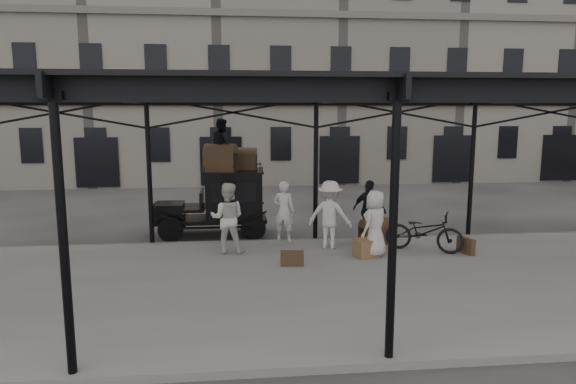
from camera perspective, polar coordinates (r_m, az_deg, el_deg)
name	(u,v)px	position (r m, az deg, el deg)	size (l,w,h in m)	color
ground	(326,262)	(14.29, 4.28, -7.72)	(120.00, 120.00, 0.00)	#383533
platform	(341,283)	(12.41, 5.93, -10.05)	(28.00, 8.00, 0.15)	slate
canopy	(342,89)	(11.99, 6.02, 11.27)	(22.50, 9.00, 4.74)	black
building_frontage	(275,61)	(31.67, -1.48, 14.39)	(64.00, 8.00, 14.00)	slate
taxi	(224,200)	(17.00, -7.09, -0.85)	(3.65, 1.55, 2.18)	black
porter_left	(284,211)	(15.63, -0.47, -2.13)	(0.68, 0.45, 1.86)	beige
porter_midleft	(227,218)	(14.47, -6.75, -2.87)	(0.96, 0.75, 1.98)	beige
porter_centre	(375,223)	(14.23, 9.64, -3.47)	(0.89, 0.58, 1.83)	beige
porter_official	(369,210)	(15.94, 9.04, -2.02)	(1.09, 0.45, 1.86)	black
porter_right	(330,214)	(14.90, 4.69, -2.50)	(1.27, 0.73, 1.97)	silver
bicycle	(424,231)	(15.09, 14.89, -4.26)	(0.76, 2.18, 1.14)	black
porter_roof	(222,145)	(16.68, -7.32, 5.25)	(0.82, 0.64, 1.68)	black
steamer_trunk_roof_near	(221,160)	(16.57, -7.48, 3.57)	(1.00, 0.61, 0.73)	#432E1F
steamer_trunk_roof_far	(244,160)	(17.02, -4.90, 3.54)	(0.82, 0.50, 0.60)	#432E1F
steamer_trunk_platform	(375,233)	(15.65, 9.64, -4.54)	(0.87, 0.53, 0.64)	#432E1F
wicker_hamper	(366,248)	(14.28, 8.67, -6.15)	(0.60, 0.45, 0.50)	olive
suitcase_upright	(466,246)	(15.27, 19.15, -5.64)	(0.15, 0.60, 0.45)	#432E1F
suitcase_flat	(292,258)	(13.32, 0.45, -7.39)	(0.60, 0.15, 0.40)	#432E1F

